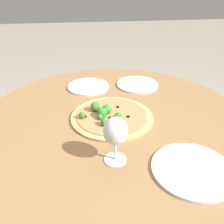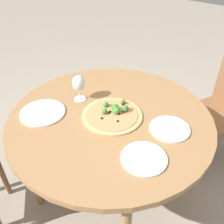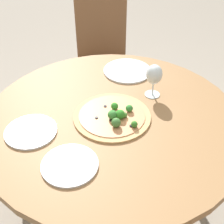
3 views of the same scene
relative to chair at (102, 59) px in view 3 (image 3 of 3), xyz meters
name	(u,v)px [view 3 (image 3 of 3)]	position (x,y,z in m)	size (l,w,h in m)	color
ground_plane	(112,211)	(0.75, -0.66, -0.50)	(12.00, 12.00, 0.00)	gray
dining_table	(112,126)	(0.75, -0.66, 0.19)	(1.20, 1.20, 0.75)	olive
chair	(102,59)	(0.00, 0.00, 0.00)	(0.56, 0.56, 0.94)	brown
pizza	(113,116)	(0.77, -0.67, 0.26)	(0.36, 0.36, 0.06)	tan
wine_glass	(154,75)	(0.78, -0.40, 0.37)	(0.08, 0.08, 0.17)	silver
plate_near	(70,165)	(0.85, -0.99, 0.25)	(0.22, 0.22, 0.01)	silver
plate_far	(31,131)	(0.58, -0.99, 0.25)	(0.23, 0.23, 0.01)	silver
plate_side	(127,71)	(0.54, -0.32, 0.25)	(0.27, 0.27, 0.01)	silver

